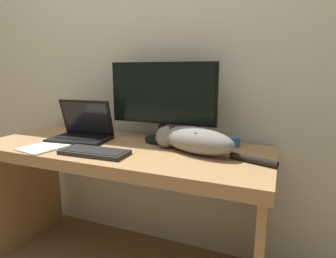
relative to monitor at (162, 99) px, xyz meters
name	(u,v)px	position (x,y,z in m)	size (l,w,h in m)	color
wall_back	(150,48)	(-0.16, 0.18, 0.30)	(6.40, 0.06, 2.60)	beige
desk	(122,172)	(-0.16, -0.19, -0.40)	(1.61, 0.63, 0.75)	#A37A4C
monitor	(162,99)	(0.00, 0.00, 0.00)	(0.64, 0.20, 0.46)	black
laptop	(82,132)	(-0.45, -0.16, -0.20)	(0.36, 0.25, 0.24)	black
external_keyboard	(95,152)	(-0.21, -0.37, -0.23)	(0.35, 0.16, 0.02)	black
cat	(194,139)	(0.24, -0.16, -0.18)	(0.63, 0.30, 0.13)	gray
paper_notepad	(47,147)	(-0.52, -0.37, -0.24)	(0.23, 0.29, 0.01)	white
small_toy	(235,142)	(0.42, 0.03, -0.22)	(0.05, 0.05, 0.05)	#2D6BB7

